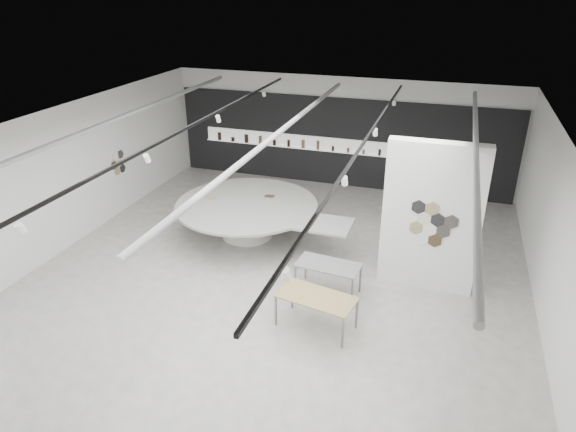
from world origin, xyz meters
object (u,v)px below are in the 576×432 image
(partition_column, at_px, (431,218))
(sample_table_wood, at_px, (316,299))
(sample_table_stone, at_px, (328,267))
(kitchen_counter, at_px, (419,185))
(display_island, at_px, (249,215))

(partition_column, bearing_deg, sample_table_wood, -130.68)
(sample_table_wood, bearing_deg, sample_table_stone, 93.70)
(kitchen_counter, bearing_deg, display_island, -142.13)
(display_island, distance_m, kitchen_counter, 6.20)
(partition_column, height_order, sample_table_stone, partition_column)
(kitchen_counter, bearing_deg, sample_table_stone, -110.53)
(sample_table_stone, bearing_deg, kitchen_counter, 76.91)
(sample_table_stone, height_order, kitchen_counter, kitchen_counter)
(partition_column, bearing_deg, display_island, 167.14)
(sample_table_wood, bearing_deg, kitchen_counter, 79.73)
(partition_column, bearing_deg, sample_table_stone, -154.72)
(partition_column, distance_m, kitchen_counter, 5.73)
(display_island, height_order, sample_table_wood, display_island)
(display_island, distance_m, sample_table_stone, 3.55)
(sample_table_stone, bearing_deg, partition_column, 25.28)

